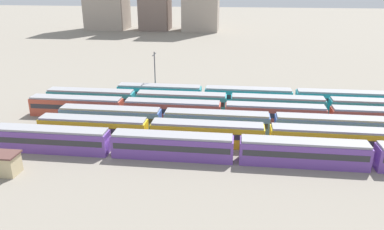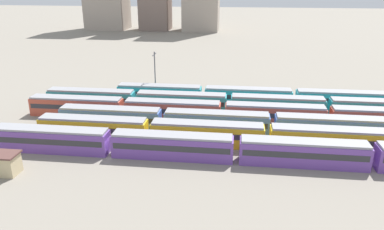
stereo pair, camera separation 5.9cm
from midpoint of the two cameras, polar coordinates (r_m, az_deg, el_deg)
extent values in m
plane|color=gray|center=(69.51, -9.01, -1.19)|extent=(600.00, 600.00, 0.00)
cube|color=#6B429E|center=(61.10, -20.79, -3.69)|extent=(18.00, 3.00, 3.40)
cube|color=#2D2D33|center=(60.95, -20.84, -3.34)|extent=(17.20, 3.06, 0.90)
cube|color=#939399|center=(60.41, -21.01, -2.06)|extent=(17.60, 2.70, 0.35)
cube|color=#6B429E|center=(55.12, -3.01, -4.93)|extent=(18.00, 3.00, 3.40)
cube|color=#2D2D33|center=(54.95, -3.02, -4.54)|extent=(17.20, 3.06, 0.90)
cube|color=#939399|center=(54.35, -3.05, -3.14)|extent=(17.60, 2.70, 0.35)
cube|color=#6B429E|center=(55.29, 16.77, -5.74)|extent=(18.00, 3.00, 3.40)
cube|color=#2D2D33|center=(55.12, 16.81, -5.36)|extent=(17.20, 3.06, 0.90)
cube|color=#939399|center=(54.52, 16.97, -3.97)|extent=(17.60, 2.70, 0.35)
cube|color=yellow|center=(63.48, -14.90, -2.12)|extent=(18.00, 3.00, 3.40)
cube|color=#2D2D33|center=(63.33, -14.94, -1.78)|extent=(17.20, 3.06, 0.90)
cube|color=#939399|center=(62.81, -15.06, -0.53)|extent=(17.60, 2.70, 0.35)
cube|color=yellow|center=(59.27, 2.37, -3.04)|extent=(18.00, 3.00, 3.40)
cube|color=#2D2D33|center=(59.11, 2.37, -2.68)|extent=(17.20, 3.06, 0.90)
cube|color=#939399|center=(58.56, 2.39, -1.36)|extent=(17.60, 2.70, 0.35)
cube|color=yellow|center=(60.92, 20.41, -3.71)|extent=(18.00, 3.00, 3.40)
cube|color=#2D2D33|center=(60.76, 20.46, -3.36)|extent=(17.20, 3.06, 0.90)
cube|color=#939399|center=(60.22, 20.63, -2.08)|extent=(17.60, 2.70, 0.35)
cube|color=#4C70BC|center=(67.58, -12.38, -0.51)|extent=(18.00, 3.00, 3.40)
cube|color=#2D2D33|center=(67.44, -12.41, -0.19)|extent=(17.20, 3.06, 0.90)
cube|color=#939399|center=(66.96, -12.50, 0.99)|extent=(17.60, 2.70, 0.35)
cube|color=#4C70BC|center=(64.00, 3.82, -1.26)|extent=(18.00, 3.00, 3.40)
cube|color=#2D2D33|center=(63.85, 3.83, -0.92)|extent=(17.20, 3.06, 0.90)
cube|color=#939399|center=(63.34, 3.86, 0.32)|extent=(17.60, 2.70, 0.35)
cube|color=#4C70BC|center=(65.87, 20.47, -1.92)|extent=(18.00, 3.00, 3.40)
cube|color=#2D2D33|center=(65.73, 20.51, -1.59)|extent=(17.20, 3.06, 0.90)
cube|color=#939399|center=(65.23, 20.67, -0.39)|extent=(17.60, 2.70, 0.35)
cube|color=#BC4C38|center=(75.26, -17.31, 1.18)|extent=(18.00, 3.00, 3.40)
cube|color=#2D2D33|center=(75.14, -17.35, 1.47)|extent=(17.20, 3.06, 0.90)
cube|color=#939399|center=(74.70, -17.46, 2.54)|extent=(17.60, 2.70, 0.35)
cube|color=#BC4C38|center=(69.77, -2.99, 0.61)|extent=(18.00, 3.00, 3.40)
cube|color=#2D2D33|center=(69.63, -2.99, 0.93)|extent=(17.20, 3.06, 0.90)
cube|color=#939399|center=(69.16, -3.02, 2.07)|extent=(17.60, 2.70, 0.35)
cube|color=#BC4C38|center=(69.18, 12.63, -0.05)|extent=(18.00, 3.00, 3.40)
cube|color=#2D2D33|center=(69.04, 12.65, 0.27)|extent=(17.20, 3.06, 0.90)
cube|color=#939399|center=(68.57, 12.75, 1.42)|extent=(17.60, 2.70, 0.35)
cube|color=#BC4C38|center=(73.61, 27.41, -0.67)|extent=(18.00, 3.00, 3.40)
cube|color=#2D2D33|center=(73.48, 27.46, -0.37)|extent=(17.20, 3.06, 0.90)
cube|color=teal|center=(79.43, -15.22, 2.38)|extent=(18.00, 3.00, 3.40)
cube|color=#2D2D33|center=(79.31, -15.25, 2.66)|extent=(17.20, 3.06, 0.90)
cube|color=#939399|center=(78.89, -15.35, 3.67)|extent=(17.60, 2.70, 0.35)
cube|color=teal|center=(74.48, -1.60, 1.92)|extent=(18.00, 3.00, 3.40)
cube|color=#2D2D33|center=(74.35, -1.60, 2.22)|extent=(17.20, 3.06, 0.90)
cube|color=#939399|center=(73.91, -1.62, 3.30)|extent=(17.60, 2.70, 0.35)
cube|color=teal|center=(74.16, 13.00, 1.31)|extent=(18.00, 3.00, 3.40)
cube|color=#2D2D33|center=(74.03, 13.02, 1.61)|extent=(17.20, 3.06, 0.90)
cube|color=#939399|center=(73.59, 13.11, 2.69)|extent=(17.60, 2.70, 0.35)
cube|color=teal|center=(78.53, 26.83, 0.65)|extent=(18.00, 3.00, 3.40)
cube|color=#2D2D33|center=(78.41, 26.87, 0.93)|extent=(17.20, 3.06, 0.90)
cube|color=#939399|center=(77.99, 27.04, 1.95)|extent=(17.60, 2.70, 0.35)
cube|color=teal|center=(80.32, -4.99, 3.23)|extent=(18.00, 3.00, 3.40)
cube|color=#2D2D33|center=(80.20, -5.00, 3.50)|extent=(17.20, 3.06, 0.90)
cube|color=#939399|center=(79.79, -5.03, 4.51)|extent=(17.60, 2.70, 0.35)
cube|color=teal|center=(78.70, 8.62, 2.71)|extent=(18.00, 3.00, 3.40)
cube|color=#2D2D33|center=(78.57, 8.63, 2.99)|extent=(17.20, 3.06, 0.90)
cube|color=#939399|center=(78.16, 8.69, 4.02)|extent=(17.60, 2.70, 0.35)
cube|color=teal|center=(81.54, 22.01, 2.05)|extent=(18.00, 3.00, 3.40)
cube|color=#2D2D33|center=(81.43, 22.05, 2.32)|extent=(17.20, 3.06, 0.90)
cube|color=#939399|center=(81.03, 22.18, 3.31)|extent=(17.60, 2.70, 0.35)
cylinder|color=#4C4C51|center=(82.77, -5.70, 6.19)|extent=(0.24, 0.24, 10.28)
cube|color=#47474C|center=(81.79, -5.81, 9.28)|extent=(0.16, 3.20, 0.16)
cube|color=#C6B284|center=(56.69, -26.73, -6.83)|extent=(3.20, 2.60, 2.80)
cube|color=brown|center=(56.07, -26.97, -5.44)|extent=(3.60, 3.00, 0.24)
camera|label=1|loc=(0.03, -89.97, 0.01)|focal=34.60mm
camera|label=2|loc=(0.03, 90.03, -0.01)|focal=34.60mm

